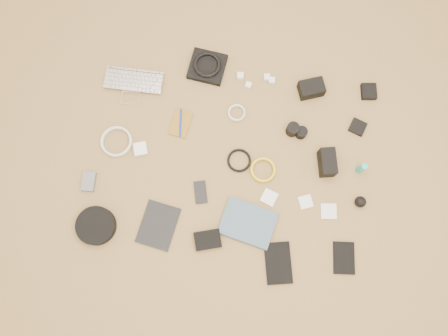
# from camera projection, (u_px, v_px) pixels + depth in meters

# --- Properties ---
(room_shell) EXTENTS (4.04, 4.04, 2.58)m
(room_shell) POSITION_uv_depth(u_px,v_px,m) (230.00, 33.00, 0.94)
(room_shell) COLOR olive
(room_shell) RESTS_ON ground
(laptop) EXTENTS (0.30, 0.21, 0.02)m
(laptop) POSITION_uv_depth(u_px,v_px,m) (132.00, 89.00, 2.23)
(laptop) COLOR #BBBBC0
(laptop) RESTS_ON ground
(headphone_pouch) EXTENTS (0.20, 0.19, 0.03)m
(headphone_pouch) POSITION_uv_depth(u_px,v_px,m) (207.00, 67.00, 2.25)
(headphone_pouch) COLOR black
(headphone_pouch) RESTS_ON ground
(headphones) EXTENTS (0.18, 0.18, 0.02)m
(headphones) POSITION_uv_depth(u_px,v_px,m) (207.00, 65.00, 2.22)
(headphones) COLOR black
(headphones) RESTS_ON headphone_pouch
(charger_a) EXTENTS (0.03, 0.03, 0.03)m
(charger_a) POSITION_uv_depth(u_px,v_px,m) (240.00, 76.00, 2.24)
(charger_a) COLOR silver
(charger_a) RESTS_ON ground
(charger_b) EXTENTS (0.04, 0.04, 0.03)m
(charger_b) POSITION_uv_depth(u_px,v_px,m) (267.00, 78.00, 2.24)
(charger_b) COLOR silver
(charger_b) RESTS_ON ground
(charger_c) EXTENTS (0.03, 0.03, 0.03)m
(charger_c) POSITION_uv_depth(u_px,v_px,m) (272.00, 81.00, 2.23)
(charger_c) COLOR silver
(charger_c) RESTS_ON ground
(charger_d) EXTENTS (0.04, 0.04, 0.03)m
(charger_d) POSITION_uv_depth(u_px,v_px,m) (248.00, 85.00, 2.23)
(charger_d) COLOR silver
(charger_d) RESTS_ON ground
(dslr_camera) EXTENTS (0.14, 0.12, 0.07)m
(dslr_camera) POSITION_uv_depth(u_px,v_px,m) (311.00, 89.00, 2.20)
(dslr_camera) COLOR black
(dslr_camera) RESTS_ON ground
(lens_pouch) EXTENTS (0.08, 0.09, 0.03)m
(lens_pouch) POSITION_uv_depth(u_px,v_px,m) (369.00, 92.00, 2.22)
(lens_pouch) COLOR black
(lens_pouch) RESTS_ON ground
(notebook_olive) EXTENTS (0.12, 0.16, 0.01)m
(notebook_olive) POSITION_uv_depth(u_px,v_px,m) (181.00, 123.00, 2.20)
(notebook_olive) COLOR brown
(notebook_olive) RESTS_ON ground
(pen_blue) EXTENTS (0.02, 0.14, 0.01)m
(pen_blue) POSITION_uv_depth(u_px,v_px,m) (181.00, 123.00, 2.19)
(pen_blue) COLOR #122397
(pen_blue) RESTS_ON notebook_olive
(cable_white_a) EXTENTS (0.11, 0.11, 0.01)m
(cable_white_a) POSITION_uv_depth(u_px,v_px,m) (237.00, 113.00, 2.21)
(cable_white_a) COLOR silver
(cable_white_a) RESTS_ON ground
(lens_a) EXTENTS (0.07, 0.07, 0.07)m
(lens_a) POSITION_uv_depth(u_px,v_px,m) (293.00, 129.00, 2.16)
(lens_a) COLOR black
(lens_a) RESTS_ON ground
(lens_b) EXTENTS (0.07, 0.07, 0.05)m
(lens_b) POSITION_uv_depth(u_px,v_px,m) (301.00, 133.00, 2.16)
(lens_b) COLOR black
(lens_b) RESTS_ON ground
(card_reader) EXTENTS (0.10, 0.10, 0.02)m
(card_reader) POSITION_uv_depth(u_px,v_px,m) (358.00, 127.00, 2.19)
(card_reader) COLOR black
(card_reader) RESTS_ON ground
(power_brick) EXTENTS (0.08, 0.08, 0.03)m
(power_brick) POSITION_uv_depth(u_px,v_px,m) (141.00, 149.00, 2.16)
(power_brick) COLOR silver
(power_brick) RESTS_ON ground
(cable_white_b) EXTENTS (0.18, 0.18, 0.01)m
(cable_white_b) POSITION_uv_depth(u_px,v_px,m) (117.00, 142.00, 2.17)
(cable_white_b) COLOR silver
(cable_white_b) RESTS_ON ground
(cable_black) EXTENTS (0.14, 0.14, 0.01)m
(cable_black) POSITION_uv_depth(u_px,v_px,m) (239.00, 161.00, 2.16)
(cable_black) COLOR black
(cable_black) RESTS_ON ground
(cable_yellow) EXTENTS (0.16, 0.16, 0.01)m
(cable_yellow) POSITION_uv_depth(u_px,v_px,m) (263.00, 170.00, 2.14)
(cable_yellow) COLOR gold
(cable_yellow) RESTS_ON ground
(flash) EXTENTS (0.09, 0.14, 0.10)m
(flash) POSITION_uv_depth(u_px,v_px,m) (327.00, 163.00, 2.11)
(flash) COLOR black
(flash) RESTS_ON ground
(lens_cleaner) EXTENTS (0.03, 0.03, 0.10)m
(lens_cleaner) POSITION_uv_depth(u_px,v_px,m) (361.00, 168.00, 2.10)
(lens_cleaner) COLOR #1AADA4
(lens_cleaner) RESTS_ON ground
(battery_charger) EXTENTS (0.06, 0.09, 0.03)m
(battery_charger) POSITION_uv_depth(u_px,v_px,m) (89.00, 182.00, 2.13)
(battery_charger) COLOR #5D5D62
(battery_charger) RESTS_ON ground
(tablet) EXTENTS (0.20, 0.24, 0.01)m
(tablet) POSITION_uv_depth(u_px,v_px,m) (158.00, 225.00, 2.09)
(tablet) COLOR black
(tablet) RESTS_ON ground
(phone) EXTENTS (0.08, 0.12, 0.01)m
(phone) POSITION_uv_depth(u_px,v_px,m) (201.00, 192.00, 2.12)
(phone) COLOR black
(phone) RESTS_ON ground
(filter_case_left) EXTENTS (0.09, 0.09, 0.01)m
(filter_case_left) POSITION_uv_depth(u_px,v_px,m) (269.00, 197.00, 2.12)
(filter_case_left) COLOR silver
(filter_case_left) RESTS_ON ground
(filter_case_mid) EXTENTS (0.08, 0.08, 0.01)m
(filter_case_mid) POSITION_uv_depth(u_px,v_px,m) (306.00, 202.00, 2.11)
(filter_case_mid) COLOR silver
(filter_case_mid) RESTS_ON ground
(filter_case_right) EXTENTS (0.08, 0.08, 0.01)m
(filter_case_right) POSITION_uv_depth(u_px,v_px,m) (329.00, 211.00, 2.10)
(filter_case_right) COLOR silver
(filter_case_right) RESTS_ON ground
(air_blower) EXTENTS (0.07, 0.07, 0.05)m
(air_blower) POSITION_uv_depth(u_px,v_px,m) (360.00, 202.00, 2.09)
(air_blower) COLOR black
(air_blower) RESTS_ON ground
(headphone_case) EXTENTS (0.25, 0.25, 0.05)m
(headphone_case) POSITION_uv_depth(u_px,v_px,m) (96.00, 226.00, 2.07)
(headphone_case) COLOR black
(headphone_case) RESTS_ON ground
(drive_case) EXTENTS (0.14, 0.12, 0.03)m
(drive_case) POSITION_uv_depth(u_px,v_px,m) (208.00, 240.00, 2.07)
(drive_case) COLOR black
(drive_case) RESTS_ON ground
(paperback) EXTENTS (0.29, 0.24, 0.02)m
(paperback) POSITION_uv_depth(u_px,v_px,m) (242.00, 242.00, 2.07)
(paperback) COLOR #3E5669
(paperback) RESTS_ON ground
(notebook_black_a) EXTENTS (0.15, 0.21, 0.01)m
(notebook_black_a) POSITION_uv_depth(u_px,v_px,m) (278.00, 263.00, 2.05)
(notebook_black_a) COLOR black
(notebook_black_a) RESTS_ON ground
(notebook_black_b) EXTENTS (0.11, 0.16, 0.01)m
(notebook_black_b) POSITION_uv_depth(u_px,v_px,m) (344.00, 258.00, 2.06)
(notebook_black_b) COLOR black
(notebook_black_b) RESTS_ON ground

